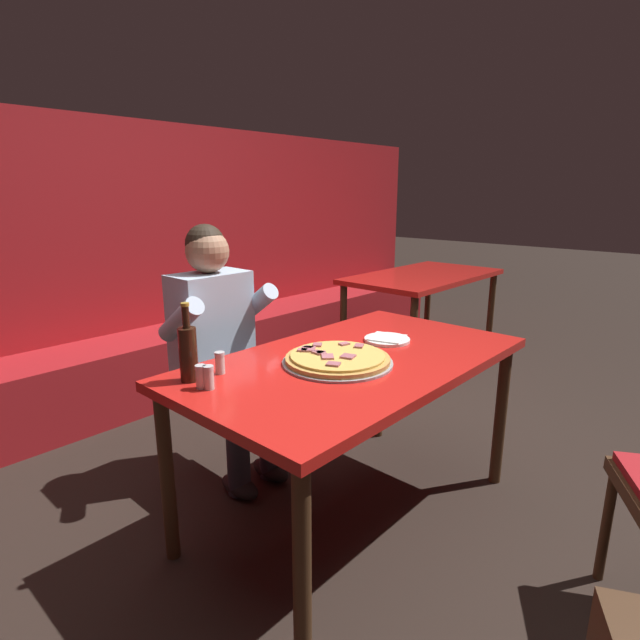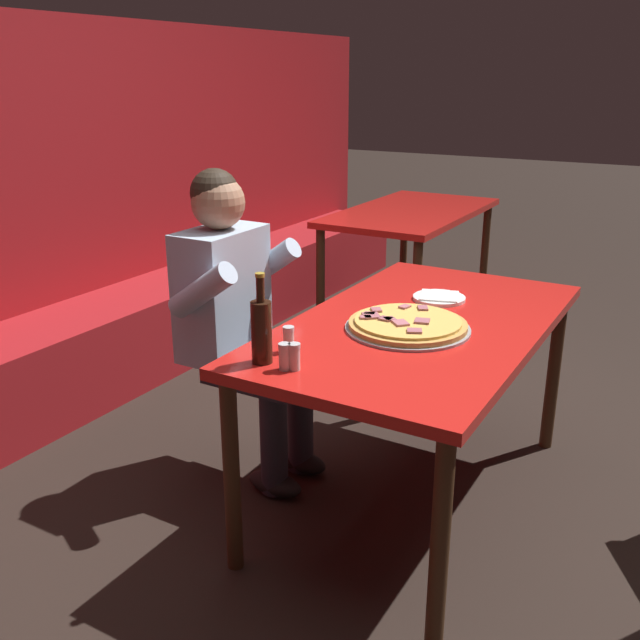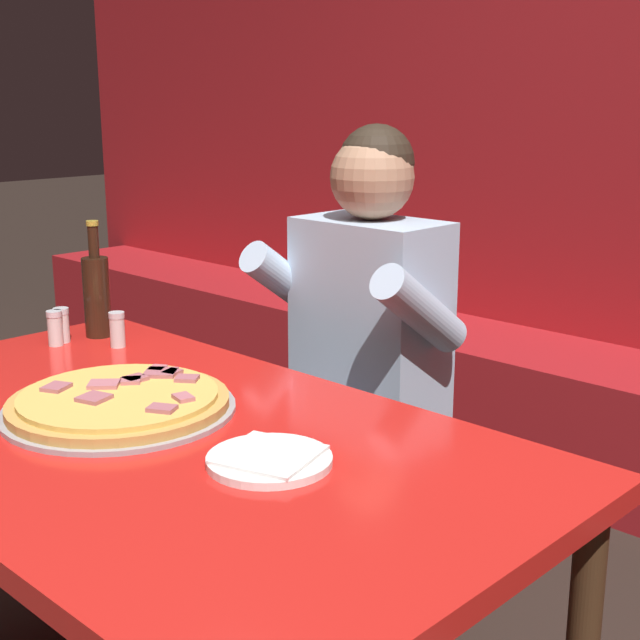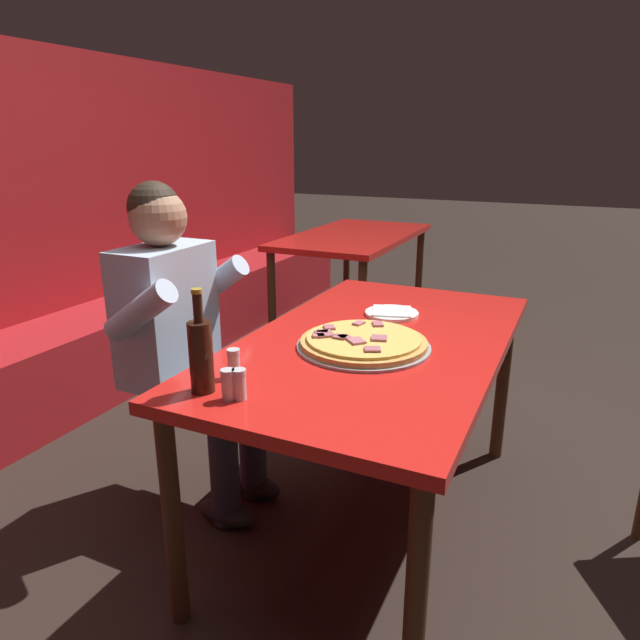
{
  "view_description": "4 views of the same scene",
  "coord_description": "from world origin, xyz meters",
  "px_view_note": "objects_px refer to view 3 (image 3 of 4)",
  "views": [
    {
      "loc": [
        -1.56,
        -1.22,
        1.43
      ],
      "look_at": [
        -0.12,
        0.09,
        0.92
      ],
      "focal_mm": 28.0,
      "sensor_mm": 36.0,
      "label": 1
    },
    {
      "loc": [
        -2.33,
        -0.92,
        1.62
      ],
      "look_at": [
        -0.23,
        0.3,
        0.77
      ],
      "focal_mm": 40.0,
      "sensor_mm": 36.0,
      "label": 2
    },
    {
      "loc": [
        1.29,
        -0.89,
        1.35
      ],
      "look_at": [
        0.14,
        0.31,
        0.92
      ],
      "focal_mm": 50.0,
      "sensor_mm": 36.0,
      "label": 3
    },
    {
      "loc": [
        -1.78,
        -0.62,
        1.42
      ],
      "look_at": [
        -0.17,
        0.14,
        0.85
      ],
      "focal_mm": 32.0,
      "sensor_mm": 36.0,
      "label": 4
    }
  ],
  "objects_px": {
    "pizza": "(119,403)",
    "diner_seated_blue_shirt": "(348,355)",
    "beer_bottle": "(97,293)",
    "shaker_black_pepper": "(62,327)",
    "shaker_oregano": "(117,331)",
    "main_dining_table": "(152,465)",
    "plate_white_paper": "(269,459)",
    "shaker_parmesan": "(55,330)"
  },
  "relations": [
    {
      "from": "beer_bottle",
      "to": "shaker_parmesan",
      "type": "distance_m",
      "value": 0.14
    },
    {
      "from": "beer_bottle",
      "to": "plate_white_paper",
      "type": "bearing_deg",
      "value": -15.43
    },
    {
      "from": "pizza",
      "to": "diner_seated_blue_shirt",
      "type": "xyz_separation_m",
      "value": [
        -0.04,
        0.7,
        -0.06
      ]
    },
    {
      "from": "plate_white_paper",
      "to": "shaker_black_pepper",
      "type": "xyz_separation_m",
      "value": [
        -0.91,
        0.15,
        0.03
      ]
    },
    {
      "from": "main_dining_table",
      "to": "shaker_parmesan",
      "type": "height_order",
      "value": "shaker_parmesan"
    },
    {
      "from": "main_dining_table",
      "to": "plate_white_paper",
      "type": "bearing_deg",
      "value": 7.26
    },
    {
      "from": "main_dining_table",
      "to": "pizza",
      "type": "distance_m",
      "value": 0.14
    },
    {
      "from": "pizza",
      "to": "plate_white_paper",
      "type": "bearing_deg",
      "value": 4.33
    },
    {
      "from": "beer_bottle",
      "to": "main_dining_table",
      "type": "bearing_deg",
      "value": -24.75
    },
    {
      "from": "shaker_oregano",
      "to": "shaker_parmesan",
      "type": "xyz_separation_m",
      "value": [
        -0.12,
        -0.1,
        0.0
      ]
    },
    {
      "from": "main_dining_table",
      "to": "diner_seated_blue_shirt",
      "type": "height_order",
      "value": "diner_seated_blue_shirt"
    },
    {
      "from": "plate_white_paper",
      "to": "shaker_oregano",
      "type": "height_order",
      "value": "shaker_oregano"
    },
    {
      "from": "beer_bottle",
      "to": "shaker_parmesan",
      "type": "height_order",
      "value": "beer_bottle"
    },
    {
      "from": "main_dining_table",
      "to": "plate_white_paper",
      "type": "height_order",
      "value": "plate_white_paper"
    },
    {
      "from": "plate_white_paper",
      "to": "beer_bottle",
      "type": "distance_m",
      "value": 0.94
    },
    {
      "from": "diner_seated_blue_shirt",
      "to": "shaker_black_pepper",
      "type": "bearing_deg",
      "value": -132.63
    },
    {
      "from": "plate_white_paper",
      "to": "shaker_oregano",
      "type": "bearing_deg",
      "value": 163.92
    },
    {
      "from": "diner_seated_blue_shirt",
      "to": "plate_white_paper",
      "type": "bearing_deg",
      "value": -57.1
    },
    {
      "from": "pizza",
      "to": "beer_bottle",
      "type": "bearing_deg",
      "value": 151.33
    },
    {
      "from": "plate_white_paper",
      "to": "shaker_black_pepper",
      "type": "distance_m",
      "value": 0.93
    },
    {
      "from": "shaker_oregano",
      "to": "main_dining_table",
      "type": "bearing_deg",
      "value": -27.69
    },
    {
      "from": "shaker_black_pepper",
      "to": "shaker_oregano",
      "type": "distance_m",
      "value": 0.15
    },
    {
      "from": "plate_white_paper",
      "to": "diner_seated_blue_shirt",
      "type": "relative_size",
      "value": 0.16
    },
    {
      "from": "main_dining_table",
      "to": "shaker_black_pepper",
      "type": "bearing_deg",
      "value": 163.23
    },
    {
      "from": "beer_bottle",
      "to": "shaker_oregano",
      "type": "relative_size",
      "value": 3.4
    },
    {
      "from": "plate_white_paper",
      "to": "main_dining_table",
      "type": "bearing_deg",
      "value": -172.74
    },
    {
      "from": "beer_bottle",
      "to": "diner_seated_blue_shirt",
      "type": "height_order",
      "value": "diner_seated_blue_shirt"
    },
    {
      "from": "shaker_parmesan",
      "to": "pizza",
      "type": "bearing_deg",
      "value": -17.18
    },
    {
      "from": "shaker_black_pepper",
      "to": "shaker_parmesan",
      "type": "xyz_separation_m",
      "value": [
        0.01,
        -0.03,
        0.0
      ]
    },
    {
      "from": "main_dining_table",
      "to": "shaker_black_pepper",
      "type": "distance_m",
      "value": 0.67
    },
    {
      "from": "pizza",
      "to": "main_dining_table",
      "type": "bearing_deg",
      "value": -3.38
    },
    {
      "from": "diner_seated_blue_shirt",
      "to": "shaker_oregano",
      "type": "bearing_deg",
      "value": -127.43
    },
    {
      "from": "main_dining_table",
      "to": "beer_bottle",
      "type": "xyz_separation_m",
      "value": [
        -0.62,
        0.28,
        0.19
      ]
    },
    {
      "from": "pizza",
      "to": "diner_seated_blue_shirt",
      "type": "distance_m",
      "value": 0.71
    },
    {
      "from": "beer_bottle",
      "to": "shaker_black_pepper",
      "type": "relative_size",
      "value": 3.4
    },
    {
      "from": "pizza",
      "to": "plate_white_paper",
      "type": "xyz_separation_m",
      "value": [
        0.39,
        0.03,
        -0.01
      ]
    },
    {
      "from": "shaker_black_pepper",
      "to": "plate_white_paper",
      "type": "bearing_deg",
      "value": -9.58
    },
    {
      "from": "pizza",
      "to": "shaker_oregano",
      "type": "distance_m",
      "value": 0.46
    },
    {
      "from": "plate_white_paper",
      "to": "beer_bottle",
      "type": "relative_size",
      "value": 0.72
    },
    {
      "from": "main_dining_table",
      "to": "plate_white_paper",
      "type": "relative_size",
      "value": 7.2
    },
    {
      "from": "beer_bottle",
      "to": "shaker_oregano",
      "type": "bearing_deg",
      "value": -11.09
    },
    {
      "from": "shaker_black_pepper",
      "to": "diner_seated_blue_shirt",
      "type": "distance_m",
      "value": 0.71
    }
  ]
}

